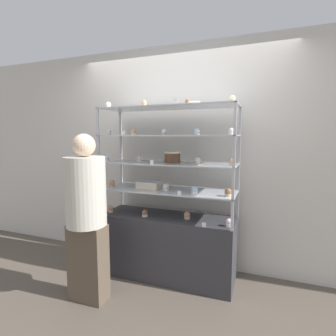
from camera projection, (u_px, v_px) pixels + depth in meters
name	position (u px, v px, depth m)	size (l,w,h in m)	color
ground_plane	(168.00, 275.00, 2.94)	(20.00, 20.00, 0.00)	brown
back_wall	(179.00, 157.00, 3.14)	(8.00, 0.05, 2.60)	silver
display_base	(168.00, 246.00, 2.89)	(1.44, 0.49, 0.69)	#333338
display_riser_lower	(168.00, 191.00, 2.82)	(1.44, 0.49, 0.29)	#B7B7BC
display_riser_middle	(168.00, 164.00, 2.79)	(1.44, 0.49, 0.29)	#B7B7BC
display_riser_upper	(168.00, 137.00, 2.75)	(1.44, 0.49, 0.29)	#B7B7BC
display_riser_top	(168.00, 108.00, 2.72)	(1.44, 0.49, 0.29)	#B7B7BC
layer_cake_centerpiece	(172.00, 157.00, 2.78)	(0.18, 0.18, 0.12)	brown
sheet_cake_frosted	(149.00, 185.00, 2.88)	(0.25, 0.16, 0.07)	beige
cupcake_0	(111.00, 209.00, 2.98)	(0.06, 0.06, 0.08)	beige
cupcake_1	(145.00, 213.00, 2.82)	(0.06, 0.06, 0.08)	beige
cupcake_2	(187.00, 216.00, 2.73)	(0.06, 0.06, 0.08)	beige
cupcake_3	(229.00, 223.00, 2.51)	(0.06, 0.06, 0.08)	white
price_tag_0	(204.00, 225.00, 2.49)	(0.04, 0.00, 0.04)	white
cupcake_4	(112.00, 183.00, 2.97)	(0.07, 0.07, 0.08)	#CCB28C
cupcake_5	(166.00, 187.00, 2.75)	(0.07, 0.07, 0.08)	beige
cupcake_6	(194.00, 190.00, 2.59)	(0.07, 0.07, 0.08)	white
cupcake_7	(228.00, 193.00, 2.48)	(0.07, 0.07, 0.08)	#CCB28C
price_tag_1	(179.00, 193.00, 2.54)	(0.04, 0.00, 0.04)	white
cupcake_8	(107.00, 158.00, 2.90)	(0.05, 0.05, 0.07)	white
cupcake_9	(139.00, 159.00, 2.86)	(0.05, 0.05, 0.07)	beige
cupcake_10	(198.00, 161.00, 2.60)	(0.05, 0.05, 0.07)	#CCB28C
cupcake_11	(232.00, 162.00, 2.45)	(0.05, 0.05, 0.07)	#CCB28C
price_tag_2	(152.00, 162.00, 2.60)	(0.04, 0.00, 0.04)	white
cupcake_12	(109.00, 132.00, 2.89)	(0.05, 0.05, 0.06)	beige
cupcake_13	(133.00, 132.00, 2.74)	(0.05, 0.05, 0.06)	beige
cupcake_14	(164.00, 132.00, 2.67)	(0.05, 0.05, 0.06)	#CCB28C
cupcake_15	(197.00, 132.00, 2.51)	(0.05, 0.05, 0.06)	beige
cupcake_16	(231.00, 132.00, 2.43)	(0.05, 0.05, 0.06)	white
price_tag_3	(123.00, 133.00, 2.68)	(0.04, 0.00, 0.04)	white
cupcake_17	(108.00, 105.00, 2.84)	(0.05, 0.05, 0.07)	white
cupcake_18	(144.00, 104.00, 2.72)	(0.05, 0.05, 0.07)	#CCB28C
cupcake_19	(188.00, 102.00, 2.60)	(0.05, 0.05, 0.07)	#CCB28C
cupcake_20	(232.00, 99.00, 2.39)	(0.05, 0.05, 0.07)	#CCB28C
price_tag_4	(176.00, 101.00, 2.45)	(0.04, 0.00, 0.04)	white
donut_glazed	(194.00, 103.00, 2.57)	(0.13, 0.13, 0.03)	#EFE5CC
customer_figure	(86.00, 214.00, 2.41)	(0.37, 0.37, 1.57)	brown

